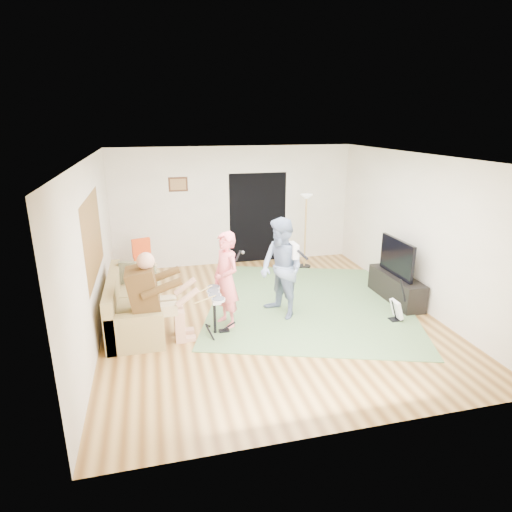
{
  "coord_description": "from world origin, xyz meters",
  "views": [
    {
      "loc": [
        -1.82,
        -6.52,
        3.25
      ],
      "look_at": [
        -0.15,
        0.3,
        1.01
      ],
      "focal_mm": 30.0,
      "sensor_mm": 36.0,
      "label": 1
    }
  ],
  "objects_px": {
    "guitar_spare": "(397,309)",
    "dining_chair": "(146,268)",
    "tv_cabinet": "(396,288)",
    "singer": "(226,280)",
    "television": "(397,257)",
    "sofa": "(131,309)",
    "torchiere_lamp": "(306,218)",
    "guitarist": "(282,269)",
    "drum_kit": "(215,315)"
  },
  "relations": [
    {
      "from": "guitar_spare",
      "to": "dining_chair",
      "type": "xyz_separation_m",
      "value": [
        -4.1,
        2.83,
        0.12
      ]
    },
    {
      "from": "tv_cabinet",
      "to": "guitar_spare",
      "type": "bearing_deg",
      "value": -120.08
    },
    {
      "from": "tv_cabinet",
      "to": "singer",
      "type": "bearing_deg",
      "value": -175.59
    },
    {
      "from": "singer",
      "to": "television",
      "type": "xyz_separation_m",
      "value": [
        3.21,
        0.25,
        0.06
      ]
    },
    {
      "from": "guitar_spare",
      "to": "dining_chair",
      "type": "relative_size",
      "value": 0.81
    },
    {
      "from": "sofa",
      "to": "dining_chair",
      "type": "relative_size",
      "value": 2.21
    },
    {
      "from": "singer",
      "to": "guitar_spare",
      "type": "distance_m",
      "value": 2.91
    },
    {
      "from": "dining_chair",
      "to": "guitar_spare",
      "type": "bearing_deg",
      "value": -52.88
    },
    {
      "from": "sofa",
      "to": "television",
      "type": "height_order",
      "value": "television"
    },
    {
      "from": "torchiere_lamp",
      "to": "tv_cabinet",
      "type": "relative_size",
      "value": 1.2
    },
    {
      "from": "sofa",
      "to": "guitar_spare",
      "type": "xyz_separation_m",
      "value": [
        4.33,
        -0.93,
        -0.06
      ]
    },
    {
      "from": "dining_chair",
      "to": "television",
      "type": "height_order",
      "value": "television"
    },
    {
      "from": "guitar_spare",
      "to": "tv_cabinet",
      "type": "bearing_deg",
      "value": 59.92
    },
    {
      "from": "guitarist",
      "to": "tv_cabinet",
      "type": "xyz_separation_m",
      "value": [
        2.29,
        0.13,
        -0.61
      ]
    },
    {
      "from": "guitarist",
      "to": "guitar_spare",
      "type": "relative_size",
      "value": 2.3
    },
    {
      "from": "singer",
      "to": "television",
      "type": "height_order",
      "value": "singer"
    },
    {
      "from": "sofa",
      "to": "guitarist",
      "type": "xyz_separation_m",
      "value": [
        2.5,
        -0.27,
        0.59
      ]
    },
    {
      "from": "sofa",
      "to": "guitarist",
      "type": "height_order",
      "value": "guitarist"
    },
    {
      "from": "tv_cabinet",
      "to": "television",
      "type": "height_order",
      "value": "television"
    },
    {
      "from": "guitar_spare",
      "to": "dining_chair",
      "type": "height_order",
      "value": "dining_chair"
    },
    {
      "from": "television",
      "to": "drum_kit",
      "type": "bearing_deg",
      "value": -171.59
    },
    {
      "from": "drum_kit",
      "to": "torchiere_lamp",
      "type": "xyz_separation_m",
      "value": [
        2.49,
        2.73,
        0.84
      ]
    },
    {
      "from": "torchiere_lamp",
      "to": "television",
      "type": "bearing_deg",
      "value": -66.52
    },
    {
      "from": "guitar_spare",
      "to": "television",
      "type": "xyz_separation_m",
      "value": [
        0.41,
        0.79,
        0.64
      ]
    },
    {
      "from": "sofa",
      "to": "singer",
      "type": "distance_m",
      "value": 1.66
    },
    {
      "from": "drum_kit",
      "to": "torchiere_lamp",
      "type": "bearing_deg",
      "value": 47.67
    },
    {
      "from": "guitar_spare",
      "to": "dining_chair",
      "type": "distance_m",
      "value": 4.98
    },
    {
      "from": "guitarist",
      "to": "dining_chair",
      "type": "height_order",
      "value": "guitarist"
    },
    {
      "from": "torchiere_lamp",
      "to": "television",
      "type": "height_order",
      "value": "torchiere_lamp"
    },
    {
      "from": "drum_kit",
      "to": "guitar_spare",
      "type": "xyz_separation_m",
      "value": [
        3.04,
        -0.28,
        -0.1
      ]
    },
    {
      "from": "sofa",
      "to": "dining_chair",
      "type": "bearing_deg",
      "value": 83.01
    },
    {
      "from": "drum_kit",
      "to": "television",
      "type": "relative_size",
      "value": 0.7
    },
    {
      "from": "dining_chair",
      "to": "tv_cabinet",
      "type": "relative_size",
      "value": 0.66
    },
    {
      "from": "sofa",
      "to": "tv_cabinet",
      "type": "relative_size",
      "value": 1.46
    },
    {
      "from": "dining_chair",
      "to": "television",
      "type": "distance_m",
      "value": 4.97
    },
    {
      "from": "sofa",
      "to": "singer",
      "type": "bearing_deg",
      "value": -14.37
    },
    {
      "from": "drum_kit",
      "to": "singer",
      "type": "distance_m",
      "value": 0.6
    },
    {
      "from": "singer",
      "to": "guitarist",
      "type": "distance_m",
      "value": 0.98
    },
    {
      "from": "sofa",
      "to": "television",
      "type": "xyz_separation_m",
      "value": [
        4.74,
        -0.14,
        0.57
      ]
    },
    {
      "from": "sofa",
      "to": "tv_cabinet",
      "type": "height_order",
      "value": "sofa"
    },
    {
      "from": "guitarist",
      "to": "guitar_spare",
      "type": "distance_m",
      "value": 2.06
    },
    {
      "from": "guitar_spare",
      "to": "dining_chair",
      "type": "bearing_deg",
      "value": 145.45
    },
    {
      "from": "drum_kit",
      "to": "singer",
      "type": "bearing_deg",
      "value": 47.37
    },
    {
      "from": "singer",
      "to": "television",
      "type": "distance_m",
      "value": 3.22
    },
    {
      "from": "guitar_spare",
      "to": "tv_cabinet",
      "type": "height_order",
      "value": "guitar_spare"
    },
    {
      "from": "guitar_spare",
      "to": "television",
      "type": "height_order",
      "value": "television"
    },
    {
      "from": "drum_kit",
      "to": "tv_cabinet",
      "type": "xyz_separation_m",
      "value": [
        3.5,
        0.51,
        -0.06
      ]
    },
    {
      "from": "dining_chair",
      "to": "singer",
      "type": "bearing_deg",
      "value": -78.8
    },
    {
      "from": "singer",
      "to": "tv_cabinet",
      "type": "distance_m",
      "value": 3.32
    },
    {
      "from": "tv_cabinet",
      "to": "television",
      "type": "distance_m",
      "value": 0.6
    }
  ]
}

